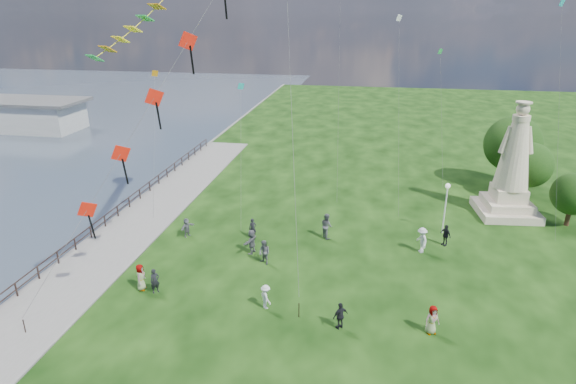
% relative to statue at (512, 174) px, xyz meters
% --- Properties ---
extents(waterfront, '(200.00, 200.00, 1.51)m').
position_rel_statue_xyz_m(waterfront, '(-30.56, -11.29, -3.62)').
color(waterfront, '#2D3743').
rests_on(waterfront, ground).
extents(statue, '(5.05, 5.05, 9.42)m').
position_rel_statue_xyz_m(statue, '(0.00, 0.00, 0.00)').
color(statue, '#C5AD95').
rests_on(statue, ground).
extents(lamppost, '(0.37, 0.37, 4.02)m').
position_rel_statue_xyz_m(lamppost, '(-5.63, -4.65, -0.66)').
color(lamppost, silver).
rests_on(lamppost, ground).
extents(tree_row, '(6.83, 12.87, 6.87)m').
position_rel_statue_xyz_m(tree_row, '(2.28, 4.96, 0.19)').
color(tree_row, '#382314').
rests_on(tree_row, ground).
extents(person_0, '(0.67, 0.67, 1.57)m').
position_rel_statue_xyz_m(person_0, '(-23.75, -16.31, -2.77)').
color(person_0, black).
rests_on(person_0, ground).
extents(person_1, '(0.97, 0.87, 1.70)m').
position_rel_statue_xyz_m(person_1, '(-18.03, -11.73, -2.71)').
color(person_1, '#595960').
rests_on(person_1, ground).
extents(person_2, '(1.00, 1.05, 1.48)m').
position_rel_statue_xyz_m(person_2, '(-16.83, -16.74, -2.82)').
color(person_2, silver).
rests_on(person_2, ground).
extents(person_3, '(1.01, 0.96, 1.57)m').
position_rel_statue_xyz_m(person_3, '(-12.49, -17.89, -2.77)').
color(person_3, black).
rests_on(person_3, ground).
extents(person_4, '(0.93, 0.78, 1.64)m').
position_rel_statue_xyz_m(person_4, '(-7.71, -17.45, -2.74)').
color(person_4, '#595960').
rests_on(person_4, ground).
extents(person_5, '(1.07, 1.49, 1.47)m').
position_rel_statue_xyz_m(person_5, '(-24.68, -8.67, -2.82)').
color(person_5, '#595960').
rests_on(person_5, ground).
extents(person_6, '(0.64, 0.50, 1.55)m').
position_rel_statue_xyz_m(person_6, '(-19.75, -8.05, -2.78)').
color(person_6, black).
rests_on(person_6, ground).
extents(person_7, '(1.03, 1.10, 1.94)m').
position_rel_statue_xyz_m(person_7, '(-14.32, -7.03, -2.59)').
color(person_7, '#595960').
rests_on(person_7, ground).
extents(person_8, '(1.01, 1.35, 1.87)m').
position_rel_statue_xyz_m(person_8, '(-7.52, -8.19, -2.63)').
color(person_8, silver).
rests_on(person_8, ground).
extents(person_9, '(0.96, 1.04, 1.61)m').
position_rel_statue_xyz_m(person_9, '(-5.72, -6.77, -2.75)').
color(person_9, black).
rests_on(person_9, ground).
extents(person_10, '(0.60, 0.88, 1.70)m').
position_rel_statue_xyz_m(person_10, '(-24.74, -16.15, -2.71)').
color(person_10, '#595960').
rests_on(person_10, ground).
extents(person_11, '(1.10, 1.77, 1.77)m').
position_rel_statue_xyz_m(person_11, '(-19.24, -10.38, -2.67)').
color(person_11, '#595960').
rests_on(person_11, ground).
extents(red_kite_train, '(11.26, 9.35, 20.52)m').
position_rel_statue_xyz_m(red_kite_train, '(-22.05, -15.67, 9.18)').
color(red_kite_train, black).
rests_on(red_kite_train, ground).
extents(small_kites, '(32.32, 18.12, 30.35)m').
position_rel_statue_xyz_m(small_kites, '(-12.90, 1.81, 9.75)').
color(small_kites, teal).
rests_on(small_kites, ground).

